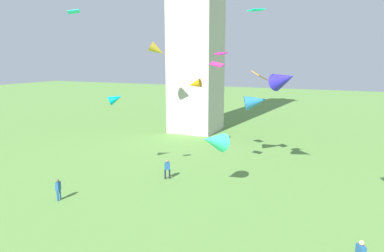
{
  "coord_description": "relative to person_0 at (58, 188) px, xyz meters",
  "views": [
    {
      "loc": [
        8.76,
        -5.02,
        10.33
      ],
      "look_at": [
        -1.03,
        16.71,
        5.66
      ],
      "focal_mm": 32.04,
      "sensor_mm": 36.0,
      "label": 1
    }
  ],
  "objects": [
    {
      "name": "person_0",
      "position": [
        0.0,
        0.0,
        0.0
      ],
      "size": [
        0.36,
        0.49,
        1.62
      ],
      "rotation": [
        0.0,
        0.0,
        1.87
      ],
      "color": "#235693",
      "rests_on": "ground_plane"
    },
    {
      "name": "person_1",
      "position": [
        5.18,
        7.41,
        0.07
      ],
      "size": [
        0.52,
        0.47,
        1.74
      ],
      "rotation": [
        0.0,
        0.0,
        0.62
      ],
      "color": "#1E2333",
      "rests_on": "ground_plane"
    },
    {
      "name": "kite_flying_0",
      "position": [
        9.9,
        6.24,
        3.23
      ],
      "size": [
        2.42,
        2.84,
        2.03
      ],
      "rotation": [
        0.0,
        0.0,
        5.82
      ],
      "color": "#3BF0BB"
    },
    {
      "name": "kite_flying_1",
      "position": [
        14.11,
        11.6,
        7.75
      ],
      "size": [
        2.92,
        2.63,
        2.1
      ],
      "rotation": [
        0.0,
        0.0,
        1.0
      ],
      "color": "#2C22C7"
    },
    {
      "name": "kite_flying_2",
      "position": [
        3.66,
        16.78,
        6.7
      ],
      "size": [
        1.59,
        1.06,
        1.24
      ],
      "rotation": [
        0.0,
        0.0,
        4.78
      ],
      "color": "orange"
    },
    {
      "name": "kite_flying_3",
      "position": [
        12.58,
        7.53,
        12.88
      ],
      "size": [
        1.3,
        1.39,
        0.19
      ],
      "rotation": [
        0.0,
        0.0,
        4.1
      ],
      "color": "#09E2C0"
    },
    {
      "name": "kite_flying_4",
      "position": [
        7.95,
        13.04,
        9.93
      ],
      "size": [
        1.43,
        1.29,
        0.27
      ],
      "rotation": [
        0.0,
        0.0,
        2.62
      ],
      "color": "#C81488"
    },
    {
      "name": "kite_flying_5",
      "position": [
        11.44,
        14.04,
        7.92
      ],
      "size": [
        1.42,
        1.86,
        0.98
      ],
      "rotation": [
        0.0,
        0.0,
        4.36
      ],
      "color": "#B77323"
    },
    {
      "name": "kite_flying_6",
      "position": [
        -1.59,
        17.8,
        10.45
      ],
      "size": [
        2.47,
        2.1,
        1.97
      ],
      "rotation": [
        0.0,
        0.0,
        2.06
      ],
      "color": "gold"
    },
    {
      "name": "kite_flying_7",
      "position": [
        2.1,
        0.48,
        12.48
      ],
      "size": [
        0.92,
        0.92,
        0.31
      ],
      "rotation": [
        0.0,
        0.0,
        0.71
      ],
      "color": "#25DBE3"
    },
    {
      "name": "kite_flying_8",
      "position": [
        0.18,
        7.17,
        5.95
      ],
      "size": [
        1.64,
        1.47,
        1.23
      ],
      "rotation": [
        0.0,
        0.0,
        2.13
      ],
      "color": "#08BFCB"
    },
    {
      "name": "kite_flying_9",
      "position": [
        9.22,
        8.59,
        8.99
      ],
      "size": [
        1.15,
        0.78,
        0.53
      ],
      "rotation": [
        0.0,
        0.0,
        3.09
      ],
      "color": "#C22675"
    },
    {
      "name": "kite_flying_10",
      "position": [
        10.64,
        16.3,
        5.2
      ],
      "size": [
        2.85,
        2.33,
        1.97
      ],
      "rotation": [
        0.0,
        0.0,
        1.94
      ],
      "color": "#2879C0"
    }
  ]
}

